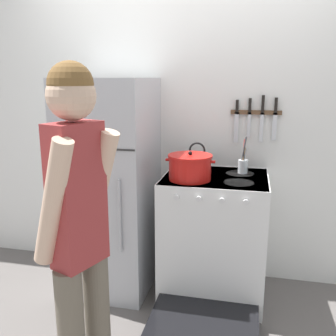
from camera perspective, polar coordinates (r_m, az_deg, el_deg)
name	(u,v)px	position (r m, az deg, el deg)	size (l,w,h in m)	color
ground_plane	(182,267)	(3.41, 2.14, -14.89)	(14.00, 14.00, 0.00)	#5B5654
wall_back	(184,122)	(3.05, 2.46, 6.97)	(10.00, 0.06, 2.55)	silver
refrigerator	(112,186)	(2.92, -8.59, -2.74)	(0.62, 0.71, 1.63)	#B7BABF
stove_range	(213,239)	(2.85, 6.92, -10.63)	(0.75, 1.40, 0.93)	white
dutch_oven_pot	(190,167)	(2.60, 3.38, 0.14)	(0.35, 0.31, 0.20)	red
tea_kettle	(197,162)	(2.85, 4.47, 0.88)	(0.20, 0.16, 0.22)	silver
utensil_jar	(243,164)	(2.83, 11.36, 0.56)	(0.07, 0.07, 0.28)	silver
person	(79,234)	(1.70, -13.34, -9.72)	(0.35, 0.41, 1.69)	#6B6051
wall_knife_strip	(256,113)	(2.94, 13.31, 8.19)	(0.38, 0.03, 0.37)	brown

